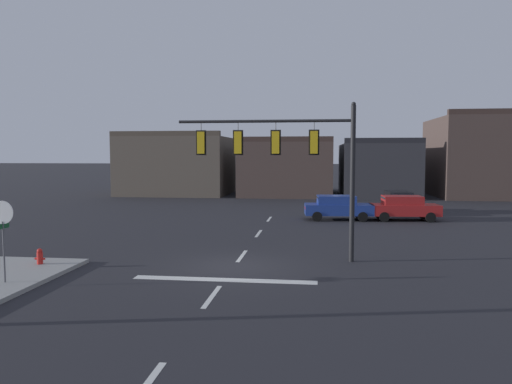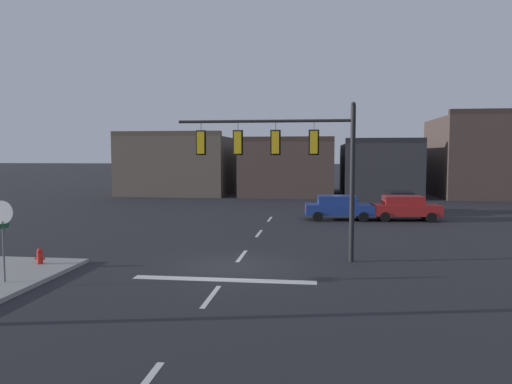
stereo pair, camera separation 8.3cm
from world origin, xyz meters
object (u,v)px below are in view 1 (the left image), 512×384
Objects in this scene: car_lot_nearside at (338,207)px; car_lot_middle at (398,201)px; signal_mast_near_side at (289,153)px; stop_sign at (3,222)px; fire_hydrant at (40,259)px; car_lot_farside at (404,207)px.

car_lot_nearside is 1.00× the size of car_lot_middle.
signal_mast_near_side reaches higher than stop_sign.
stop_sign is at bearing -125.71° from car_lot_middle.
signal_mast_near_side is 9.58× the size of fire_hydrant.
car_lot_middle is at bearing 54.29° from stop_sign.
car_lot_nearside and car_lot_middle have the same top height.
fire_hydrant is (-11.85, -15.29, -0.53)m from car_lot_nearside.
car_lot_middle is 4.08m from car_lot_farside.
car_lot_middle is 1.00× the size of car_lot_farside.
signal_mast_near_side is 1.58× the size of car_lot_middle.
car_lot_middle is 6.05× the size of fire_hydrant.
car_lot_farside is 6.05× the size of fire_hydrant.
car_lot_middle is at bearing 43.88° from car_lot_nearside.
stop_sign is 0.62× the size of car_lot_nearside.
car_lot_middle reaches higher than fire_hydrant.
stop_sign is at bearing -122.64° from car_lot_nearside.
car_lot_nearside is 4.28m from car_lot_farside.
signal_mast_near_side is at bearing 30.23° from stop_sign.
car_lot_middle is at bearing 50.18° from fire_hydrant.
car_lot_farside is (4.27, 0.29, 0.00)m from car_lot_nearside.
stop_sign is 0.62× the size of car_lot_middle.
car_lot_middle is (4.54, 4.37, 0.00)m from car_lot_nearside.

